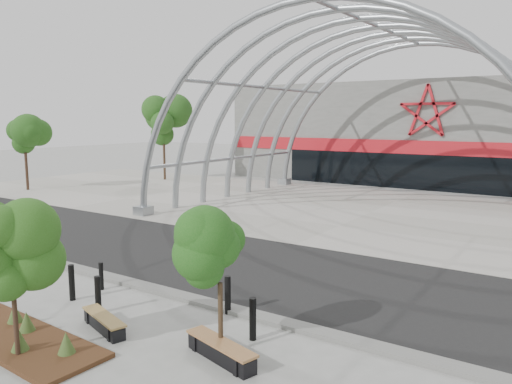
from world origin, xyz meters
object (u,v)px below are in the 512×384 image
street_tree_0 (11,254)px  street_tree_1 (220,253)px  bench_1 (221,351)px  bollard_2 (98,295)px  bench_0 (104,323)px

street_tree_0 → street_tree_1: street_tree_0 is taller
bench_1 → bollard_2: size_ratio=2.01×
street_tree_1 → bench_1: (0.15, -0.19, -2.14)m
street_tree_1 → bench_1: street_tree_1 is taller
street_tree_0 → street_tree_1: 4.44m
street_tree_1 → bench_0: (-3.22, -0.57, -2.16)m
street_tree_0 → bench_1: (3.75, 2.41, -2.15)m
street_tree_0 → street_tree_1: size_ratio=1.01×
street_tree_0 → bollard_2: size_ratio=3.20×
street_tree_1 → bollard_2: street_tree_1 is taller
bench_1 → bollard_2: 4.41m
street_tree_0 → bollard_2: 3.33m
bench_1 → bollard_2: (-4.39, 0.28, 0.31)m
bench_0 → street_tree_1: bearing=10.0°
bench_0 → bollard_2: bearing=147.2°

